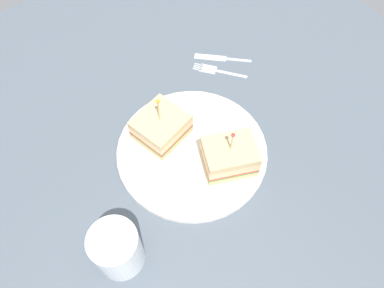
% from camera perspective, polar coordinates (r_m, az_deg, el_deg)
% --- Properties ---
extents(ground_plane, '(1.19, 1.19, 0.02)m').
position_cam_1_polar(ground_plane, '(0.71, 0.00, -1.69)').
color(ground_plane, '#4C5660').
extents(plate, '(0.28, 0.28, 0.01)m').
position_cam_1_polar(plate, '(0.70, 0.00, -1.08)').
color(plate, silver).
rests_on(plate, ground_plane).
extents(sandwich_half_front, '(0.10, 0.11, 0.10)m').
position_cam_1_polar(sandwich_half_front, '(0.70, -4.73, 2.63)').
color(sandwich_half_front, tan).
rests_on(sandwich_half_front, plate).
extents(sandwich_half_back, '(0.10, 0.11, 0.10)m').
position_cam_1_polar(sandwich_half_back, '(0.66, 5.70, -1.91)').
color(sandwich_half_back, tan).
rests_on(sandwich_half_back, plate).
extents(drink_glass, '(0.07, 0.07, 0.09)m').
position_cam_1_polar(drink_glass, '(0.60, -11.24, -15.47)').
color(drink_glass, '#B74C33').
rests_on(drink_glass, ground_plane).
extents(fork, '(0.10, 0.08, 0.00)m').
position_cam_1_polar(fork, '(0.83, 3.36, 11.15)').
color(fork, silver).
rests_on(fork, ground_plane).
extents(knife, '(0.09, 0.10, 0.00)m').
position_cam_1_polar(knife, '(0.85, 4.18, 12.90)').
color(knife, silver).
rests_on(knife, ground_plane).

